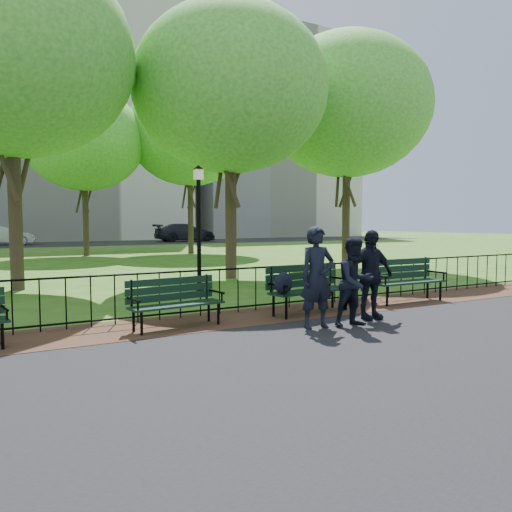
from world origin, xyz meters
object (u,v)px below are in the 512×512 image
lamppost (199,223)px  tree_mid_e (347,106)px  tree_far_e (190,132)px  park_bench_right_a (405,275)px  park_bench_left_a (174,297)px  park_bench_main (299,283)px  tree_near_e (230,89)px  sedan_dark (185,233)px  sedan_silver (4,236)px  tree_far_c (84,140)px  tree_near_w (10,52)px  person_mid (355,282)px  person_left (317,277)px  person_right (370,275)px

lamppost → tree_mid_e: bearing=24.0°
tree_mid_e → tree_far_e: size_ratio=0.93×
park_bench_right_a → park_bench_left_a: bearing=-178.9°
park_bench_main → tree_near_e: bearing=67.2°
sedan_dark → lamppost: bearing=159.7°
sedan_silver → tree_far_c: bearing=-161.9°
tree_near_w → tree_far_c: tree_near_w is taller
lamppost → tree_far_e: bearing=68.9°
park_bench_left_a → tree_near_e: size_ratio=0.20×
park_bench_left_a → person_mid: size_ratio=1.09×
tree_mid_e → person_mid: 12.75m
person_left → sedan_silver: 35.30m
tree_near_e → tree_mid_e: (5.76, 1.35, 0.39)m
lamppost → person_mid: bearing=-84.4°
park_bench_right_a → tree_far_e: bearing=83.6°
tree_far_c → sedan_dark: 19.00m
tree_near_w → tree_far_c: (4.11, 12.62, -0.10)m
tree_near_w → tree_far_c: 13.27m
person_mid → sedan_silver: bearing=96.4°
lamppost → person_right: size_ratio=1.98×
tree_near_e → sedan_dark: size_ratio=1.56×
tree_near_e → person_mid: bearing=-100.6°
tree_near_w → sedan_dark: tree_near_w is taller
park_bench_main → person_left: 1.21m
park_bench_main → tree_near_e: size_ratio=0.22×
lamppost → person_left: 5.40m
person_mid → sedan_silver: person_mid is taller
person_right → tree_far_e: bearing=82.5°
park_bench_left_a → tree_near_w: (-1.98, 6.49, 5.58)m
person_right → sedan_dark: bearing=79.0°
park_bench_main → person_right: bearing=-55.3°
park_bench_main → park_bench_left_a: (-2.48, 0.09, -0.09)m
tree_near_e → tree_far_c: 13.06m
tree_near_w → tree_near_e: bearing=-2.6°
tree_mid_e → person_right: bearing=-127.2°
tree_near_e → person_mid: size_ratio=5.56×
tree_far_c → tree_far_e: 5.64m
person_right → sedan_dark: size_ratio=0.30×
tree_far_c → person_mid: size_ratio=5.65×
person_mid → tree_near_w: bearing=121.0°
park_bench_left_a → lamppost: size_ratio=0.51×
lamppost → sedan_dark: bearing=69.4°
person_right → lamppost: bearing=107.9°
lamppost → person_left: size_ratio=1.90×
park_bench_main → sedan_silver: 34.23m
park_bench_left_a → tree_far_c: size_ratio=0.19×
tree_far_e → tree_mid_e: bearing=-78.2°
tree_near_e → person_left: (-2.08, -7.42, -5.03)m
park_bench_left_a → person_mid: bearing=-34.1°
tree_near_w → sedan_dark: (15.26, 27.10, -5.30)m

